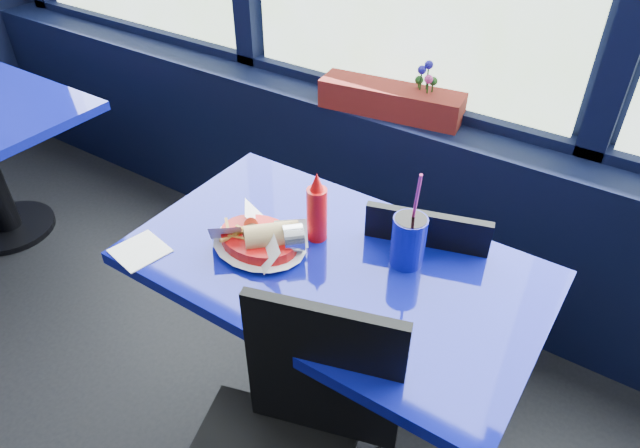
{
  "coord_description": "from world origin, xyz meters",
  "views": [
    {
      "loc": [
        0.96,
        0.94,
        1.85
      ],
      "look_at": [
        0.26,
        1.98,
        0.89
      ],
      "focal_mm": 32.0,
      "sensor_mm": 36.0,
      "label": 1
    }
  ],
  "objects_px": {
    "near_table": "(333,306)",
    "soda_cup": "(408,240)",
    "food_basket": "(261,239)",
    "chair_near_front": "(287,438)",
    "planter_box": "(391,100)",
    "chair_near_back": "(438,288)",
    "ketchup_bottle": "(317,210)",
    "flower_vase": "(423,101)"
  },
  "relations": [
    {
      "from": "soda_cup",
      "to": "planter_box",
      "type": "bearing_deg",
      "value": 121.54
    },
    {
      "from": "near_table",
      "to": "planter_box",
      "type": "relative_size",
      "value": 2.09
    },
    {
      "from": "flower_vase",
      "to": "food_basket",
      "type": "height_order",
      "value": "flower_vase"
    },
    {
      "from": "ketchup_bottle",
      "to": "soda_cup",
      "type": "bearing_deg",
      "value": 9.81
    },
    {
      "from": "chair_near_back",
      "to": "flower_vase",
      "type": "distance_m",
      "value": 0.76
    },
    {
      "from": "chair_near_front",
      "to": "planter_box",
      "type": "bearing_deg",
      "value": 90.71
    },
    {
      "from": "chair_near_back",
      "to": "planter_box",
      "type": "height_order",
      "value": "planter_box"
    },
    {
      "from": "chair_near_back",
      "to": "soda_cup",
      "type": "xyz_separation_m",
      "value": [
        -0.04,
        -0.21,
        0.34
      ]
    },
    {
      "from": "planter_box",
      "to": "soda_cup",
      "type": "bearing_deg",
      "value": -66.76
    },
    {
      "from": "food_basket",
      "to": "soda_cup",
      "type": "bearing_deg",
      "value": 6.08
    },
    {
      "from": "near_table",
      "to": "flower_vase",
      "type": "relative_size",
      "value": 5.22
    },
    {
      "from": "near_table",
      "to": "flower_vase",
      "type": "bearing_deg",
      "value": 99.66
    },
    {
      "from": "flower_vase",
      "to": "soda_cup",
      "type": "distance_m",
      "value": 0.83
    },
    {
      "from": "planter_box",
      "to": "food_basket",
      "type": "xyz_separation_m",
      "value": [
        0.05,
        -0.91,
        -0.07
      ]
    },
    {
      "from": "planter_box",
      "to": "ketchup_bottle",
      "type": "bearing_deg",
      "value": -86.25
    },
    {
      "from": "planter_box",
      "to": "food_basket",
      "type": "relative_size",
      "value": 1.8
    },
    {
      "from": "near_table",
      "to": "soda_cup",
      "type": "height_order",
      "value": "soda_cup"
    },
    {
      "from": "soda_cup",
      "to": "flower_vase",
      "type": "bearing_deg",
      "value": 112.98
    },
    {
      "from": "food_basket",
      "to": "soda_cup",
      "type": "relative_size",
      "value": 0.96
    },
    {
      "from": "ketchup_bottle",
      "to": "soda_cup",
      "type": "xyz_separation_m",
      "value": [
        0.28,
        0.05,
        -0.02
      ]
    },
    {
      "from": "near_table",
      "to": "flower_vase",
      "type": "xyz_separation_m",
      "value": [
        -0.15,
        0.88,
        0.3
      ]
    },
    {
      "from": "flower_vase",
      "to": "ketchup_bottle",
      "type": "xyz_separation_m",
      "value": [
        0.04,
        -0.81,
        -0.02
      ]
    },
    {
      "from": "chair_near_back",
      "to": "soda_cup",
      "type": "height_order",
      "value": "soda_cup"
    },
    {
      "from": "flower_vase",
      "to": "ketchup_bottle",
      "type": "relative_size",
      "value": 0.99
    },
    {
      "from": "chair_near_front",
      "to": "chair_near_back",
      "type": "relative_size",
      "value": 1.07
    },
    {
      "from": "flower_vase",
      "to": "planter_box",
      "type": "bearing_deg",
      "value": -163.72
    },
    {
      "from": "chair_near_back",
      "to": "ketchup_bottle",
      "type": "distance_m",
      "value": 0.55
    },
    {
      "from": "planter_box",
      "to": "food_basket",
      "type": "bearing_deg",
      "value": -94.85
    },
    {
      "from": "chair_near_back",
      "to": "soda_cup",
      "type": "relative_size",
      "value": 2.6
    },
    {
      "from": "soda_cup",
      "to": "chair_near_front",
      "type": "bearing_deg",
      "value": -94.07
    },
    {
      "from": "planter_box",
      "to": "flower_vase",
      "type": "height_order",
      "value": "flower_vase"
    },
    {
      "from": "near_table",
      "to": "chair_near_back",
      "type": "height_order",
      "value": "chair_near_back"
    },
    {
      "from": "chair_near_front",
      "to": "flower_vase",
      "type": "bearing_deg",
      "value": 85.24
    },
    {
      "from": "near_table",
      "to": "chair_near_front",
      "type": "xyz_separation_m",
      "value": [
        0.13,
        -0.43,
        -0.04
      ]
    },
    {
      "from": "near_table",
      "to": "soda_cup",
      "type": "distance_m",
      "value": 0.34
    },
    {
      "from": "chair_near_front",
      "to": "soda_cup",
      "type": "relative_size",
      "value": 2.79
    },
    {
      "from": "flower_vase",
      "to": "near_table",
      "type": "bearing_deg",
      "value": -80.34
    },
    {
      "from": "near_table",
      "to": "soda_cup",
      "type": "xyz_separation_m",
      "value": [
        0.17,
        0.12,
        0.26
      ]
    },
    {
      "from": "flower_vase",
      "to": "food_basket",
      "type": "xyz_separation_m",
      "value": [
        -0.07,
        -0.94,
        -0.08
      ]
    },
    {
      "from": "ketchup_bottle",
      "to": "chair_near_front",
      "type": "bearing_deg",
      "value": -64.06
    },
    {
      "from": "near_table",
      "to": "food_basket",
      "type": "xyz_separation_m",
      "value": [
        -0.22,
        -0.07,
        0.22
      ]
    },
    {
      "from": "chair_near_front",
      "to": "planter_box",
      "type": "relative_size",
      "value": 1.61
    }
  ]
}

